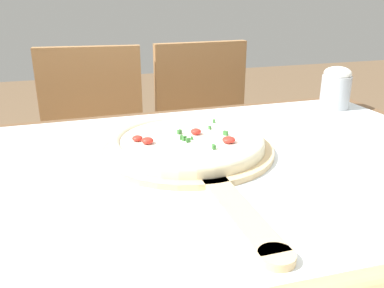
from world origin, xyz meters
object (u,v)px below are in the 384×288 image
Objects in this scene: pizza at (188,142)px; flour_cup at (336,87)px; chair_right at (208,140)px; chair_left at (95,153)px; pizza_peel at (192,154)px.

flour_cup is at bearing 22.38° from pizza.
chair_right reaches higher than pizza.
chair_right is 7.46× the size of flour_cup.
pizza is at bearing -69.94° from chair_left.
flour_cup is (0.51, 0.21, 0.04)m from pizza.
chair_left is (-0.16, 0.68, -0.27)m from pizza.
pizza is 2.67× the size of flour_cup.
chair_left is at bearing 103.26° from pizza.
pizza_peel is at bearing -70.41° from chair_left.
pizza_peel is 4.92× the size of flour_cup.
pizza is 0.75m from chair_left.
chair_left reaches higher than pizza_peel.
flour_cup reaches higher than pizza_peel.
pizza_peel is at bearing -114.28° from chair_right.
pizza is 0.36× the size of chair_left.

